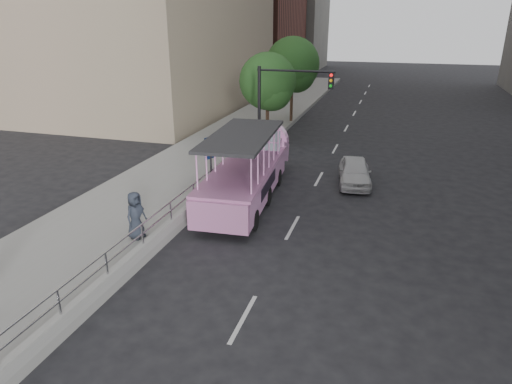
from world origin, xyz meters
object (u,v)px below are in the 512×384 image
at_px(duck_boat, 250,170).
at_px(traffic_signal, 280,99).
at_px(parking_sign, 211,162).
at_px(street_tree_far, 294,67).
at_px(pedestrian_far, 136,215).
at_px(street_tree_near, 269,84).
at_px(car, 355,172).

bearing_deg(duck_boat, traffic_signal, 90.39).
relative_size(duck_boat, parking_sign, 3.28).
relative_size(parking_sign, street_tree_far, 0.45).
height_order(pedestrian_far, street_tree_far, street_tree_far).
distance_m(traffic_signal, street_tree_far, 9.57).
xyz_separation_m(duck_boat, pedestrian_far, (-2.28, -5.91, -0.01)).
distance_m(parking_sign, street_tree_near, 10.51).
relative_size(car, street_tree_far, 0.57).
bearing_deg(street_tree_far, duck_boat, -84.54).
xyz_separation_m(car, parking_sign, (-5.76, -4.17, 1.19)).
distance_m(duck_boat, street_tree_far, 15.42).
distance_m(duck_boat, car, 5.31).
distance_m(parking_sign, street_tree_far, 16.50).
relative_size(duck_boat, pedestrian_far, 5.63).
bearing_deg(car, street_tree_far, 107.58).
bearing_deg(street_tree_near, car, -45.37).
relative_size(parking_sign, traffic_signal, 0.56).
relative_size(car, pedestrian_far, 2.16).
relative_size(street_tree_near, street_tree_far, 0.89).
bearing_deg(duck_boat, parking_sign, -136.06).
xyz_separation_m(pedestrian_far, parking_sign, (0.95, 4.63, 0.67)).
bearing_deg(street_tree_near, parking_sign, -88.31).
bearing_deg(duck_boat, street_tree_far, 95.46).
distance_m(duck_boat, street_tree_near, 9.55).
xyz_separation_m(car, street_tree_near, (-6.06, 6.14, 3.19)).
relative_size(car, parking_sign, 1.26).
height_order(pedestrian_far, parking_sign, parking_sign).
relative_size(car, traffic_signal, 0.71).
relative_size(duck_boat, street_tree_near, 1.68).
distance_m(duck_boat, pedestrian_far, 6.33).
bearing_deg(parking_sign, street_tree_near, 91.69).
bearing_deg(car, traffic_signal, 140.54).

